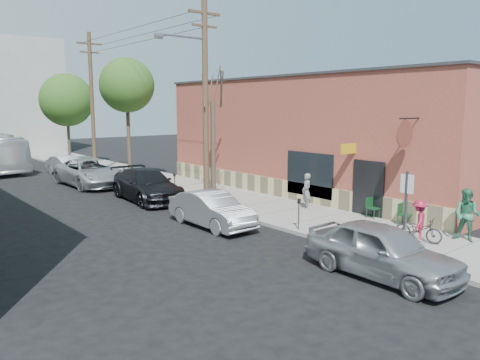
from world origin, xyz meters
TOP-DOWN VIEW (x-y plane):
  - ground at (0.00, 0.00)m, footprint 120.00×120.00m
  - sidewalk at (4.25, 11.00)m, footprint 4.50×58.00m
  - cafe_building at (8.99, 4.99)m, footprint 6.60×20.20m
  - sign_post at (2.35, -5.32)m, footprint 0.07×0.45m
  - parking_meter_near at (2.25, -0.80)m, footprint 0.14×0.14m
  - parking_meter_far at (2.25, 8.45)m, footprint 0.14×0.14m
  - utility_pole_near at (2.39, 5.75)m, footprint 3.57×0.28m
  - utility_pole_far at (2.45, 19.88)m, footprint 1.80×0.28m
  - tree_bare at (2.80, 5.62)m, footprint 0.24×0.24m
  - tree_leafy_mid at (2.80, 14.95)m, footprint 3.49×3.49m
  - tree_leafy_far at (2.80, 26.06)m, footprint 4.33×4.33m
  - patio_chair_a at (6.20, -1.48)m, footprint 0.54×0.54m
  - patio_chair_b at (6.13, -3.04)m, footprint 0.56×0.56m
  - patron_grey at (5.29, 1.60)m, footprint 0.63×0.73m
  - patron_green at (5.79, -5.70)m, footprint 0.82×1.00m
  - cyclist at (4.40, -4.64)m, footprint 1.12×0.92m
  - cyclist_bike at (4.40, -4.64)m, footprint 0.93×1.76m
  - parked_bike_a at (2.61, -4.74)m, footprint 1.21×1.58m
  - parked_bike_b at (2.87, -4.90)m, footprint 0.86×1.67m
  - car_0 at (0.65, -5.65)m, footprint 1.94×4.75m
  - car_1 at (0.24, 2.25)m, footprint 1.54×4.42m
  - car_2 at (0.80, 8.91)m, footprint 2.80×5.88m
  - car_3 at (0.28, 15.33)m, footprint 2.86×6.16m
  - car_4 at (0.80, 21.02)m, footprint 1.87×4.36m

SIDE VIEW (x-z plane):
  - ground at x=0.00m, z-range 0.00..0.00m
  - sidewalk at x=4.25m, z-range 0.00..0.15m
  - parked_bike_b at x=2.87m, z-range 0.15..0.99m
  - cyclist_bike at x=4.40m, z-range 0.15..1.03m
  - patio_chair_a at x=6.20m, z-range 0.15..1.03m
  - patio_chair_b at x=6.13m, z-range 0.15..1.03m
  - parked_bike_a at x=2.61m, z-range 0.15..1.10m
  - car_4 at x=0.80m, z-range 0.00..1.40m
  - car_1 at x=0.24m, z-range 0.00..1.46m
  - car_0 at x=0.65m, z-range 0.00..1.61m
  - car_2 at x=0.80m, z-range 0.00..1.65m
  - car_3 at x=0.28m, z-range 0.00..1.71m
  - cyclist at x=4.40m, z-range 0.15..1.67m
  - parking_meter_near at x=2.25m, z-range 0.36..1.60m
  - parking_meter_far at x=2.25m, z-range 0.36..1.60m
  - patron_grey at x=5.29m, z-range 0.15..1.86m
  - patron_green at x=5.79m, z-range 0.15..2.06m
  - sign_post at x=2.35m, z-range 0.43..3.23m
  - tree_bare at x=2.80m, z-range 0.15..5.25m
  - cafe_building at x=8.99m, z-range 0.00..6.61m
  - utility_pole_far at x=2.45m, z-range 0.34..10.34m
  - utility_pole_near at x=2.39m, z-range 0.41..10.41m
  - tree_leafy_far at x=2.80m, z-range 1.73..9.24m
  - tree_leafy_mid at x=2.80m, z-range 2.33..10.24m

